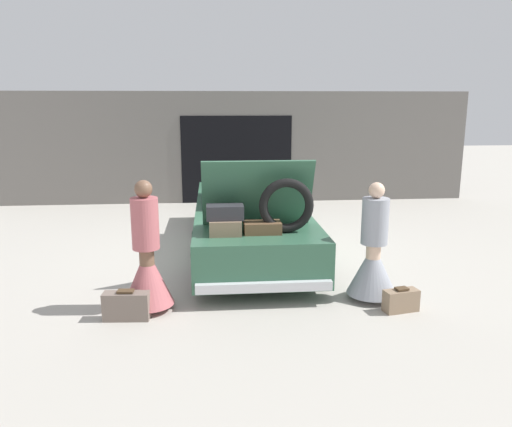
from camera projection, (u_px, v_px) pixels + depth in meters
The scene contains 7 objects.
ground_plane at pixel (249, 249), 8.80m from camera, with size 40.00×40.00×0.00m, color #ADA89E.
garage_wall_back at pixel (236, 148), 12.69m from camera, with size 12.00×0.14×2.80m.
car at pixel (249, 218), 8.66m from camera, with size 1.85×5.16×1.78m.
person_left at pixel (147, 265), 6.13m from camera, with size 0.63×0.63×1.64m.
person_right at pixel (373, 259), 6.48m from camera, with size 0.65×0.65×1.56m.
suitcase_beside_left_person at pixel (126, 306), 5.93m from camera, with size 0.56×0.23×0.37m.
suitcase_beside_right_person at pixel (401, 300), 6.17m from camera, with size 0.46×0.26×0.31m.
Camera 1 is at (-0.62, -8.43, 2.55)m, focal length 35.00 mm.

